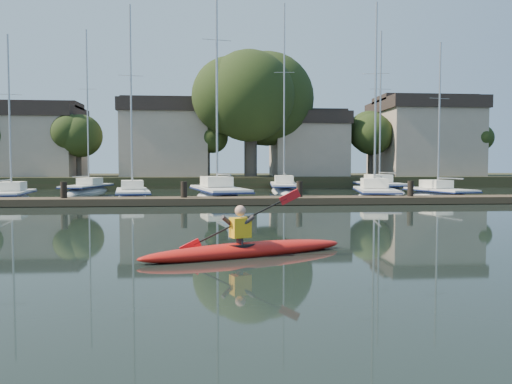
{
  "coord_description": "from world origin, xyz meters",
  "views": [
    {
      "loc": [
        -1.48,
        -11.77,
        2.0
      ],
      "look_at": [
        -0.19,
        3.37,
        1.2
      ],
      "focal_mm": 35.0,
      "sensor_mm": 36.0,
      "label": 1
    }
  ],
  "objects": [
    {
      "name": "ground",
      "position": [
        0.0,
        0.0,
        0.0
      ],
      "size": [
        160.0,
        160.0,
        0.0
      ],
      "primitive_type": "plane",
      "color": "black",
      "rests_on": "ground"
    },
    {
      "name": "kayak",
      "position": [
        -0.77,
        -0.78,
        0.19
      ],
      "size": [
        4.83,
        2.42,
        1.58
      ],
      "rotation": [
        0.0,
        0.0,
        0.38
      ],
      "color": "red",
      "rests_on": "ground"
    },
    {
      "name": "dock",
      "position": [
        0.0,
        14.0,
        0.2
      ],
      "size": [
        34.0,
        2.0,
        1.8
      ],
      "color": "#423826",
      "rests_on": "ground"
    },
    {
      "name": "sailboat_0",
      "position": [
        -13.13,
        17.98,
        -0.17
      ],
      "size": [
        2.88,
        6.93,
        10.67
      ],
      "rotation": [
        0.0,
        0.0,
        0.15
      ],
      "color": "silver",
      "rests_on": "ground"
    },
    {
      "name": "sailboat_1",
      "position": [
        -6.39,
        18.88,
        -0.17
      ],
      "size": [
        3.28,
        8.08,
        12.85
      ],
      "rotation": [
        0.0,
        0.0,
        0.18
      ],
      "color": "silver",
      "rests_on": "ground"
    },
    {
      "name": "sailboat_2",
      "position": [
        -1.2,
        18.9,
        -0.21
      ],
      "size": [
        4.22,
        10.33,
        16.66
      ],
      "rotation": [
        0.0,
        0.0,
        0.19
      ],
      "color": "silver",
      "rests_on": "ground"
    },
    {
      "name": "sailboat_3",
      "position": [
        8.35,
        17.94,
        -0.2
      ],
      "size": [
        3.7,
        8.47,
        13.23
      ],
      "rotation": [
        0.0,
        0.0,
        -0.2
      ],
      "color": "silver",
      "rests_on": "ground"
    },
    {
      "name": "sailboat_4",
      "position": [
        12.78,
        18.62,
        -0.18
      ],
      "size": [
        3.16,
        6.69,
        10.94
      ],
      "rotation": [
        0.0,
        0.0,
        0.2
      ],
      "color": "silver",
      "rests_on": "ground"
    },
    {
      "name": "sailboat_5",
      "position": [
        -11.1,
        27.36,
        -0.17
      ],
      "size": [
        2.94,
        8.35,
        13.53
      ],
      "rotation": [
        0.0,
        0.0,
        -0.13
      ],
      "color": "silver",
      "rests_on": "ground"
    },
    {
      "name": "sailboat_6",
      "position": [
        4.12,
        27.59,
        -0.19
      ],
      "size": [
        3.12,
        10.31,
        16.14
      ],
      "rotation": [
        0.0,
        0.0,
        -0.1
      ],
      "color": "silver",
      "rests_on": "ground"
    },
    {
      "name": "sailboat_7",
      "position": [
        11.84,
        27.09,
        -0.21
      ],
      "size": [
        2.65,
        8.84,
        14.12
      ],
      "rotation": [
        0.0,
        0.0,
        0.04
      ],
      "color": "silver",
      "rests_on": "ground"
    },
    {
      "name": "shore",
      "position": [
        1.61,
        40.29,
        3.23
      ],
      "size": [
        90.0,
        25.25,
        12.75
      ],
      "color": "#222D16",
      "rests_on": "ground"
    }
  ]
}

